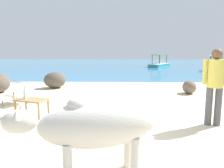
{
  "coord_description": "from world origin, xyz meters",
  "views": [
    {
      "loc": [
        0.15,
        -3.84,
        1.6
      ],
      "look_at": [
        -0.02,
        3.0,
        0.55
      ],
      "focal_mm": 33.94,
      "sensor_mm": 36.0,
      "label": 1
    }
  ],
  "objects_px": {
    "boat_teal": "(159,64)",
    "boat_green": "(215,68)",
    "cow": "(96,125)",
    "bottle": "(25,94)",
    "deck_chair_far": "(18,91)",
    "person_standing": "(215,81)",
    "low_bench_table": "(32,102)"
  },
  "relations": [
    {
      "from": "cow",
      "to": "boat_teal",
      "type": "relative_size",
      "value": 0.5
    },
    {
      "from": "cow",
      "to": "boat_teal",
      "type": "bearing_deg",
      "value": -117.75
    },
    {
      "from": "low_bench_table",
      "to": "bottle",
      "type": "relative_size",
      "value": 2.9
    },
    {
      "from": "boat_green",
      "to": "low_bench_table",
      "type": "bearing_deg",
      "value": 163.85
    },
    {
      "from": "cow",
      "to": "person_standing",
      "type": "relative_size",
      "value": 1.15
    },
    {
      "from": "boat_teal",
      "to": "cow",
      "type": "bearing_deg",
      "value": 18.56
    },
    {
      "from": "person_standing",
      "to": "boat_green",
      "type": "bearing_deg",
      "value": -10.32
    },
    {
      "from": "deck_chair_far",
      "to": "person_standing",
      "type": "xyz_separation_m",
      "value": [
        5.0,
        -1.74,
        0.56
      ]
    },
    {
      "from": "bottle",
      "to": "boat_teal",
      "type": "bearing_deg",
      "value": 69.28
    },
    {
      "from": "boat_teal",
      "to": "boat_green",
      "type": "bearing_deg",
      "value": 68.23
    },
    {
      "from": "low_bench_table",
      "to": "boat_teal",
      "type": "distance_m",
      "value": 19.0
    },
    {
      "from": "person_standing",
      "to": "boat_teal",
      "type": "xyz_separation_m",
      "value": [
        2.48,
        18.36,
        -0.7
      ]
    },
    {
      "from": "cow",
      "to": "deck_chair_far",
      "type": "distance_m",
      "value": 4.6
    },
    {
      "from": "boat_teal",
      "to": "low_bench_table",
      "type": "bearing_deg",
      "value": 11.49
    },
    {
      "from": "cow",
      "to": "bottle",
      "type": "height_order",
      "value": "cow"
    },
    {
      "from": "low_bench_table",
      "to": "boat_green",
      "type": "height_order",
      "value": "boat_green"
    },
    {
      "from": "cow",
      "to": "deck_chair_far",
      "type": "xyz_separation_m",
      "value": [
        -2.7,
        3.72,
        -0.3
      ]
    },
    {
      "from": "deck_chair_far",
      "to": "boat_teal",
      "type": "bearing_deg",
      "value": 176.61
    },
    {
      "from": "bottle",
      "to": "person_standing",
      "type": "distance_m",
      "value": 4.31
    },
    {
      "from": "person_standing",
      "to": "cow",
      "type": "bearing_deg",
      "value": 144.84
    },
    {
      "from": "boat_teal",
      "to": "boat_green",
      "type": "xyz_separation_m",
      "value": [
        3.65,
        -4.94,
        0.0
      ]
    },
    {
      "from": "deck_chair_far",
      "to": "person_standing",
      "type": "relative_size",
      "value": 0.56
    },
    {
      "from": "person_standing",
      "to": "boat_teal",
      "type": "distance_m",
      "value": 18.54
    },
    {
      "from": "cow",
      "to": "bottle",
      "type": "distance_m",
      "value": 3.18
    },
    {
      "from": "person_standing",
      "to": "boat_green",
      "type": "distance_m",
      "value": 14.77
    },
    {
      "from": "low_bench_table",
      "to": "bottle",
      "type": "bearing_deg",
      "value": -155.86
    },
    {
      "from": "bottle",
      "to": "boat_green",
      "type": "height_order",
      "value": "boat_green"
    },
    {
      "from": "person_standing",
      "to": "boat_green",
      "type": "relative_size",
      "value": 0.42
    },
    {
      "from": "low_bench_table",
      "to": "person_standing",
      "type": "relative_size",
      "value": 0.53
    },
    {
      "from": "low_bench_table",
      "to": "boat_teal",
      "type": "xyz_separation_m",
      "value": [
        6.59,
        17.82,
        -0.1
      ]
    },
    {
      "from": "low_bench_table",
      "to": "boat_green",
      "type": "relative_size",
      "value": 0.22
    },
    {
      "from": "cow",
      "to": "bottle",
      "type": "bearing_deg",
      "value": -66.35
    }
  ]
}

